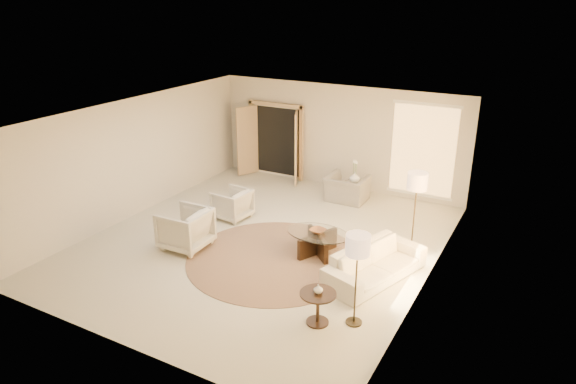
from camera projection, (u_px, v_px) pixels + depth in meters
The scene contains 18 objects.
room at pixel (262, 181), 10.58m from camera, with size 7.04×8.04×2.83m.
windows_right at pixel (430, 214), 9.14m from camera, with size 0.10×6.40×2.40m, color #FEBF65, non-canonical shape.
window_back_corner at pixel (423, 151), 12.80m from camera, with size 1.70×0.10×2.40m, color #FEBF65, non-canonical shape.
curtains_right at pixel (439, 199), 9.92m from camera, with size 0.06×5.20×2.60m, color #D1B68A, non-canonical shape.
french_doors at pixel (275, 141), 14.67m from camera, with size 1.95×0.66×2.16m.
area_rug at pixel (274, 259), 10.38m from camera, with size 3.54×3.54×0.01m, color #462E21.
sofa at pixel (375, 263), 9.57m from camera, with size 2.16×0.84×0.63m, color beige.
armchair_left at pixel (232, 203), 12.14m from camera, with size 0.76×0.72×0.79m, color beige.
armchair_right at pixel (185, 227), 10.70m from camera, with size 0.92×0.86×0.94m, color beige.
accent_chair at pixel (347, 184), 13.14m from camera, with size 1.03×0.67×0.90m, color gray.
coffee_table at pixel (318, 241), 10.47m from camera, with size 1.55×1.55×0.49m.
end_table at pixel (318, 302), 8.23m from camera, with size 0.60×0.60×0.56m.
side_table at pixel (354, 191), 12.96m from camera, with size 0.51×0.51×0.59m.
floor_lamp_near at pixel (417, 185), 10.27m from camera, with size 0.41×0.41×1.69m.
floor_lamp_far at pixel (358, 249), 7.88m from camera, with size 0.38×0.38×1.59m.
bowl at pixel (318, 231), 10.39m from camera, with size 0.31×0.31×0.08m, color brown.
end_vase at pixel (318, 289), 8.14m from camera, with size 0.15×0.15×0.15m, color silver.
side_vase at pixel (355, 177), 12.82m from camera, with size 0.26×0.26×0.27m, color silver.
Camera 1 is at (5.24, -8.47, 5.01)m, focal length 32.00 mm.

